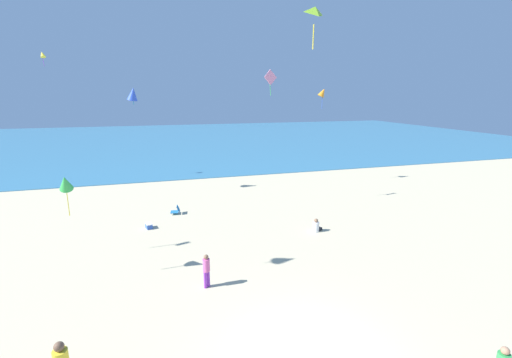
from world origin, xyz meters
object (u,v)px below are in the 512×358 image
object	(u,v)px
cooler_box	(149,226)
kite_lime	(315,11)
kite_blue	(133,94)
kite_yellow	(42,54)
kite_pink	(270,78)
kite_green	(65,183)
person_3	(316,227)
beach_chair_far_right	(176,210)
kite_orange	(323,92)
person_1	(206,269)

from	to	relation	value
cooler_box	kite_lime	size ratio (longest dim) A/B	0.49
kite_blue	kite_yellow	bearing A→B (deg)	138.98
kite_pink	kite_green	world-z (taller)	kite_pink
cooler_box	kite_yellow	xyz separation A→B (m)	(-7.77, 13.63, 10.59)
kite_pink	kite_green	bearing A→B (deg)	-146.03
person_3	kite_blue	xyz separation A→B (m)	(-9.82, 10.59, 7.31)
kite_green	kite_lime	distance (m)	10.94
beach_chair_far_right	kite_blue	size ratio (longest dim) A/B	0.51
kite_yellow	kite_orange	bearing A→B (deg)	-17.44
cooler_box	beach_chair_far_right	bearing A→B (deg)	51.40
kite_yellow	kite_orange	world-z (taller)	kite_yellow
kite_pink	kite_lime	bearing A→B (deg)	-102.54
cooler_box	kite_pink	world-z (taller)	kite_pink
kite_blue	cooler_box	bearing A→B (deg)	-84.63
kite_orange	kite_green	bearing A→B (deg)	-144.70
kite_green	cooler_box	bearing A→B (deg)	62.13
person_3	kite_pink	bearing A→B (deg)	76.04
kite_green	person_3	bearing A→B (deg)	9.93
kite_yellow	kite_pink	bearing A→B (deg)	-36.19
beach_chair_far_right	kite_green	bearing A→B (deg)	66.30
beach_chair_far_right	kite_green	xyz separation A→B (m)	(-4.41, -7.27, 3.96)
person_1	kite_pink	size ratio (longest dim) A/B	0.87
beach_chair_far_right	cooler_box	bearing A→B (deg)	58.93
cooler_box	person_1	xyz separation A→B (m)	(2.34, -7.18, 0.67)
person_3	kite_lime	distance (m)	12.31
beach_chair_far_right	cooler_box	world-z (taller)	beach_chair_far_right
kite_blue	kite_green	bearing A→B (deg)	-99.13
kite_orange	kite_blue	bearing A→B (deg)	177.18
cooler_box	kite_blue	bearing A→B (deg)	95.37
person_1	kite_green	world-z (taller)	kite_green
person_3	kite_green	size ratio (longest dim) A/B	0.45
kite_lime	kite_green	bearing A→B (deg)	149.89
kite_pink	kite_yellow	bearing A→B (deg)	143.81
kite_pink	kite_lime	xyz separation A→B (m)	(-2.66, -11.96, 1.25)
person_3	person_1	bearing A→B (deg)	-174.84
kite_blue	kite_yellow	distance (m)	9.88
beach_chair_far_right	kite_blue	xyz separation A→B (m)	(-2.37, 5.39, 7.36)
kite_pink	kite_orange	bearing A→B (deg)	37.55
kite_lime	kite_orange	bearing A→B (deg)	62.26
kite_yellow	kite_green	world-z (taller)	kite_yellow
kite_yellow	kite_green	size ratio (longest dim) A/B	0.71
kite_green	kite_lime	bearing A→B (deg)	-30.11
kite_orange	kite_yellow	bearing A→B (deg)	162.56
kite_orange	kite_lime	size ratio (longest dim) A/B	1.45
person_3	kite_yellow	size ratio (longest dim) A/B	0.62
beach_chair_far_right	person_1	world-z (taller)	person_1
kite_blue	kite_pink	xyz separation A→B (m)	(8.73, -5.41, 1.00)
kite_pink	kite_yellow	world-z (taller)	kite_yellow
kite_yellow	kite_orange	size ratio (longest dim) A/B	0.70
cooler_box	person_1	world-z (taller)	person_1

